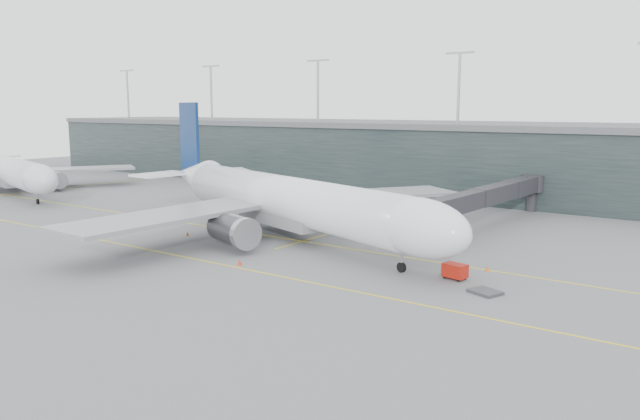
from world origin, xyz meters
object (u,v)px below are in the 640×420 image
Objects in this scene: main_aircraft at (285,200)px; gse_cart at (455,271)px; second_aircraft at (8,171)px; jet_bridge at (497,193)px.

gse_cart is (28.71, -6.30, -4.48)m from main_aircraft.
gse_cart is (107.82, -8.10, -3.90)m from second_aircraft.
second_aircraft is (-79.11, 1.79, -0.58)m from main_aircraft.
second_aircraft reaches higher than jet_bridge.
second_aircraft is at bearing -162.98° from jet_bridge.
second_aircraft reaches higher than gse_cart.
jet_bridge is 35.83m from gse_cart.
main_aircraft is 1.11× the size of second_aircraft.
main_aircraft is at bearing 178.30° from gse_cart.
main_aircraft is at bearing -123.90° from jet_bridge.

